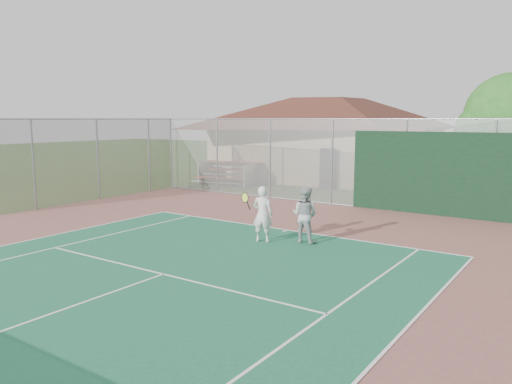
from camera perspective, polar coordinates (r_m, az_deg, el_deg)
back_fence at (r=19.34m, az=16.96°, el=2.55°), size 20.08×0.11×3.53m
side_fence_left at (r=22.74m, az=-17.63°, el=3.55°), size 0.08×9.00×3.50m
clubhouse at (r=29.56m, az=8.28°, el=6.98°), size 13.77×9.96×5.58m
bleachers at (r=27.00m, az=-3.17°, el=2.25°), size 3.45×2.33×1.20m
tree at (r=20.45m, az=27.22°, el=7.32°), size 3.77×3.57×5.26m
player_white_front at (r=14.19m, az=0.71°, el=-2.57°), size 0.90×0.64×1.62m
player_grey_back at (r=14.21m, az=5.59°, el=-2.68°), size 0.80×0.64×1.59m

